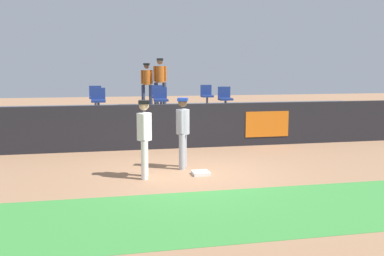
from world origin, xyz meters
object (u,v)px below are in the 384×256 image
seat_back_center (158,95)px  spectator_hooded (160,78)px  first_base (201,173)px  spectator_capped (147,81)px  seat_front_right (225,97)px  seat_back_left (95,96)px  player_runner_visitor (183,128)px  seat_front_center (161,98)px  seat_back_right (207,94)px  seat_front_left (98,99)px  player_fielder_home (145,133)px

seat_back_center → spectator_hooded: spectator_hooded is taller
first_base → seat_back_center: size_ratio=0.48×
spectator_capped → seat_front_right: bearing=150.8°
seat_back_left → spectator_capped: 2.25m
player_runner_visitor → seat_front_center: size_ratio=2.14×
seat_back_right → spectator_capped: size_ratio=0.50×
first_base → seat_back_right: (1.87, 6.90, 1.48)m
player_runner_visitor → seat_front_left: 4.80m
seat_front_right → spectator_capped: (-2.51, 2.61, 0.51)m
seat_back_left → spectator_capped: spectator_capped is taller
first_base → player_fielder_home: bearing=179.7°
seat_front_center → first_base: bearing=-87.4°
player_runner_visitor → spectator_hooded: size_ratio=0.95×
seat_front_right → spectator_capped: size_ratio=0.50×
seat_front_right → seat_back_left: (-4.55, 1.80, -0.00)m
seat_front_center → seat_back_right: bearing=40.6°
spectator_hooded → seat_back_center: bearing=79.9°
player_runner_visitor → seat_front_center: bearing=-161.5°
spectator_capped → seat_back_right: bearing=177.4°
player_fielder_home → seat_front_center: (1.10, 5.10, 0.47)m
first_base → spectator_capped: (-0.42, 7.72, 1.99)m
player_fielder_home → spectator_capped: bearing=-178.5°
seat_back_left → seat_front_center: bearing=-39.0°
first_base → seat_back_right: bearing=74.9°
player_fielder_home → seat_back_left: bearing=-162.5°
seat_front_right → seat_back_right: same height
seat_back_center → seat_front_left: size_ratio=1.00×
seat_front_right → seat_front_center: bearing=180.0°
player_runner_visitor → seat_front_left: (-2.07, 4.31, 0.47)m
seat_back_center → seat_back_right: (1.96, -0.00, -0.00)m
seat_front_right → spectator_hooded: 3.25m
seat_back_center → seat_back_left: 2.36m
player_runner_visitor → seat_front_right: 4.94m
seat_back_center → player_fielder_home: bearing=-100.2°
seat_back_left → spectator_hooded: bearing=15.0°
seat_front_left → spectator_capped: spectator_capped is taller
player_runner_visitor → seat_back_right: seat_back_right is taller
player_fielder_home → spectator_hooded: spectator_hooded is taller
seat_front_center → seat_back_left: bearing=141.0°
player_fielder_home → seat_front_center: bearing=176.1°
spectator_hooded → spectator_capped: spectator_hooded is taller
seat_front_right → player_runner_visitor: bearing=-118.9°
player_fielder_home → spectator_hooded: 7.79m
player_runner_visitor → spectator_capped: (-0.14, 6.92, 0.99)m
seat_front_left → seat_front_center: (2.12, -0.00, -0.00)m
player_runner_visitor → spectator_capped: spectator_capped is taller
seat_back_right → spectator_capped: bearing=160.4°
first_base → player_fielder_home: player_fielder_home is taller
seat_back_center → seat_back_left: bearing=180.0°
seat_back_left → seat_front_center: size_ratio=1.00×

